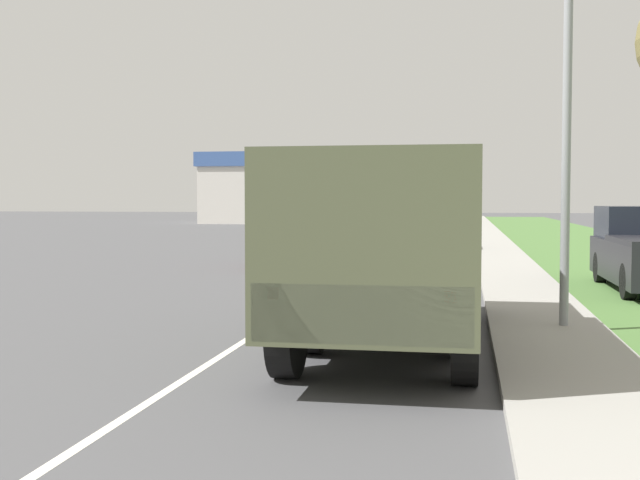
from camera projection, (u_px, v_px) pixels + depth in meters
name	position (u px, v px, depth m)	size (l,w,h in m)	color
ground_plane	(397.00, 243.00, 38.51)	(180.00, 180.00, 0.00)	#4C4C4F
lane_centre_stripe	(397.00, 243.00, 38.51)	(0.12, 120.00, 0.00)	silver
sidewalk_right	(493.00, 243.00, 37.70)	(1.80, 120.00, 0.12)	#9E9B93
grass_strip_right	(590.00, 245.00, 36.92)	(7.00, 120.00, 0.02)	#4C7538
military_truck	(392.00, 241.00, 11.34)	(2.36, 7.16, 2.63)	#474C38
car_nearest_ahead	(311.00, 245.00, 25.36)	(1.74, 4.59, 1.47)	maroon
car_second_ahead	(433.00, 233.00, 32.35)	(1.73, 4.31, 1.67)	silver
car_third_ahead	(377.00, 223.00, 46.51)	(1.90, 3.97, 1.59)	silver
lamp_post	(556.00, 14.00, 12.40)	(1.69, 0.24, 8.31)	gray
building_distant	(278.00, 188.00, 71.89)	(12.54, 9.71, 6.16)	beige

